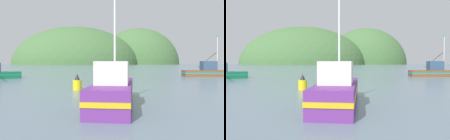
# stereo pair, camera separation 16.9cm
# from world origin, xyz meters

# --- Properties ---
(hill_far_right) EXTENTS (100.05, 80.04, 88.34)m
(hill_far_right) POSITION_xyz_m (98.06, 248.07, 0.00)
(hill_far_right) COLOR #47703D
(hill_far_right) RESTS_ON ground
(hill_mid_right) EXTENTS (131.87, 105.49, 79.98)m
(hill_mid_right) POSITION_xyz_m (20.33, 234.76, 0.00)
(hill_mid_right) COLOR #47703D
(hill_mid_right) RESTS_ON ground
(fishing_boat_brown) EXTENTS (11.98, 17.39, 6.61)m
(fishing_boat_brown) POSITION_xyz_m (14.64, 28.42, 0.71)
(fishing_boat_brown) COLOR brown
(fishing_boat_brown) RESTS_ON ground
(fishing_boat_purple) EXTENTS (4.58, 7.48, 6.00)m
(fishing_boat_purple) POSITION_xyz_m (-8.61, 10.50, 0.80)
(fishing_boat_purple) COLOR #6B2D84
(fishing_boat_purple) RESTS_ON ground
(channel_buoy) EXTENTS (0.72, 0.72, 1.33)m
(channel_buoy) POSITION_xyz_m (-9.61, 17.47, 0.53)
(channel_buoy) COLOR yellow
(channel_buoy) RESTS_ON ground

